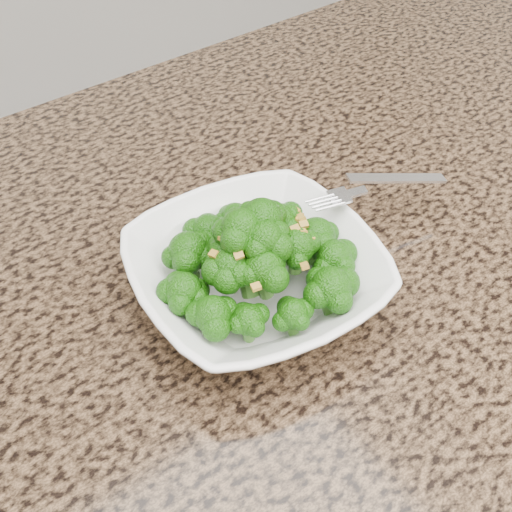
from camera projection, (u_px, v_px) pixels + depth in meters
granite_counter at (257, 414)px, 0.52m from camera, size 1.64×1.04×0.03m
bowl at (256, 275)px, 0.57m from camera, size 0.24×0.24×0.05m
broccoli_pile at (256, 226)px, 0.53m from camera, size 0.19×0.19×0.06m
garlic_topping at (256, 193)px, 0.50m from camera, size 0.11×0.11×0.01m
fork at (358, 191)px, 0.60m from camera, size 0.18×0.09×0.01m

